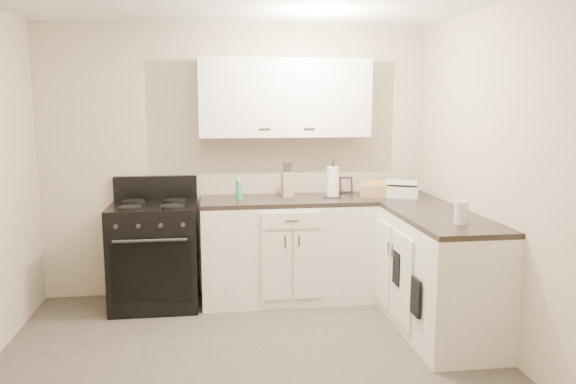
{
  "coord_description": "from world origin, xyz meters",
  "views": [
    {
      "loc": [
        -0.25,
        -3.47,
        1.79
      ],
      "look_at": [
        0.34,
        0.85,
        1.1
      ],
      "focal_mm": 35.0,
      "sensor_mm": 36.0,
      "label": 1
    }
  ],
  "objects": [
    {
      "name": "floor",
      "position": [
        0.0,
        0.0,
        0.0
      ],
      "size": [
        3.6,
        3.6,
        0.0
      ],
      "primitive_type": "plane",
      "color": "#473F38",
      "rests_on": "ground"
    },
    {
      "name": "wall_back",
      "position": [
        0.0,
        1.8,
        1.25
      ],
      "size": [
        3.6,
        0.0,
        3.6
      ],
      "primitive_type": "plane",
      "rotation": [
        1.57,
        0.0,
        0.0
      ],
      "color": "beige",
      "rests_on": "ground"
    },
    {
      "name": "wall_right",
      "position": [
        1.8,
        0.0,
        1.25
      ],
      "size": [
        0.0,
        3.6,
        3.6
      ],
      "primitive_type": "plane",
      "rotation": [
        1.57,
        0.0,
        -1.57
      ],
      "color": "beige",
      "rests_on": "ground"
    },
    {
      "name": "wall_front",
      "position": [
        0.0,
        -1.8,
        1.25
      ],
      "size": [
        3.6,
        0.0,
        3.6
      ],
      "primitive_type": "plane",
      "rotation": [
        -1.57,
        0.0,
        0.0
      ],
      "color": "beige",
      "rests_on": "ground"
    },
    {
      "name": "base_cabinets_back",
      "position": [
        0.43,
        1.5,
        0.45
      ],
      "size": [
        1.55,
        0.6,
        0.9
      ],
      "primitive_type": "cube",
      "color": "white",
      "rests_on": "floor"
    },
    {
      "name": "base_cabinets_right",
      "position": [
        1.5,
        0.85,
        0.45
      ],
      "size": [
        0.6,
        1.9,
        0.9
      ],
      "primitive_type": "cube",
      "color": "white",
      "rests_on": "floor"
    },
    {
      "name": "countertop_back",
      "position": [
        0.43,
        1.5,
        0.92
      ],
      "size": [
        1.55,
        0.6,
        0.04
      ],
      "primitive_type": "cube",
      "color": "black",
      "rests_on": "base_cabinets_back"
    },
    {
      "name": "countertop_right",
      "position": [
        1.5,
        0.85,
        0.92
      ],
      "size": [
        0.6,
        1.9,
        0.04
      ],
      "primitive_type": "cube",
      "color": "black",
      "rests_on": "base_cabinets_right"
    },
    {
      "name": "upper_cabinets",
      "position": [
        0.43,
        1.65,
        1.84
      ],
      "size": [
        1.55,
        0.3,
        0.7
      ],
      "primitive_type": "cube",
      "color": "white",
      "rests_on": "wall_back"
    },
    {
      "name": "stove",
      "position": [
        -0.76,
        1.48,
        0.46
      ],
      "size": [
        0.75,
        0.64,
        0.91
      ],
      "primitive_type": "cube",
      "color": "black",
      "rests_on": "floor"
    },
    {
      "name": "knife_block",
      "position": [
        0.44,
        1.6,
        1.05
      ],
      "size": [
        0.11,
        0.1,
        0.23
      ],
      "primitive_type": "cube",
      "rotation": [
        0.0,
        0.0,
        0.12
      ],
      "color": "tan",
      "rests_on": "countertop_back"
    },
    {
      "name": "paper_towel",
      "position": [
        0.85,
        1.52,
        1.08
      ],
      "size": [
        0.13,
        0.13,
        0.28
      ],
      "primitive_type": "cylinder",
      "rotation": [
        0.0,
        0.0,
        -0.14
      ],
      "color": "white",
      "rests_on": "countertop_back"
    },
    {
      "name": "soap_bottle",
      "position": [
        -0.01,
        1.49,
        1.02
      ],
      "size": [
        0.07,
        0.07,
        0.17
      ],
      "primitive_type": "cylinder",
      "rotation": [
        0.0,
        0.0,
        0.37
      ],
      "color": "#3FA563",
      "rests_on": "countertop_back"
    },
    {
      "name": "picture_frame",
      "position": [
        1.03,
        1.76,
        1.02
      ],
      "size": [
        0.12,
        0.05,
        0.15
      ],
      "primitive_type": "cube",
      "rotation": [
        -0.14,
        0.0,
        0.08
      ],
      "color": "black",
      "rests_on": "countertop_back"
    },
    {
      "name": "wicker_basket",
      "position": [
        1.28,
        1.52,
        0.99
      ],
      "size": [
        0.37,
        0.29,
        0.11
      ],
      "primitive_type": "cube",
      "rotation": [
        0.0,
        0.0,
        -0.26
      ],
      "color": "tan",
      "rests_on": "countertop_right"
    },
    {
      "name": "countertop_grill",
      "position": [
        1.5,
        1.45,
        0.99
      ],
      "size": [
        0.35,
        0.34,
        0.1
      ],
      "primitive_type": "cube",
      "rotation": [
        0.0,
        0.0,
        -0.39
      ],
      "color": "white",
      "rests_on": "countertop_right"
    },
    {
      "name": "glass_jar",
      "position": [
        1.5,
        0.24,
        1.02
      ],
      "size": [
        0.13,
        0.13,
        0.17
      ],
      "primitive_type": "cylinder",
      "rotation": [
        0.0,
        0.0,
        0.33
      ],
      "color": "silver",
      "rests_on": "countertop_right"
    },
    {
      "name": "oven_mitt_near",
      "position": [
        1.18,
        0.21,
        0.42
      ],
      "size": [
        0.02,
        0.16,
        0.27
      ],
      "primitive_type": "cube",
      "color": "black",
      "rests_on": "base_cabinets_right"
    },
    {
      "name": "oven_mitt_far",
      "position": [
        1.18,
        0.63,
        0.51
      ],
      "size": [
        0.02,
        0.15,
        0.26
      ],
      "primitive_type": "cube",
      "color": "black",
      "rests_on": "base_cabinets_right"
    }
  ]
}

